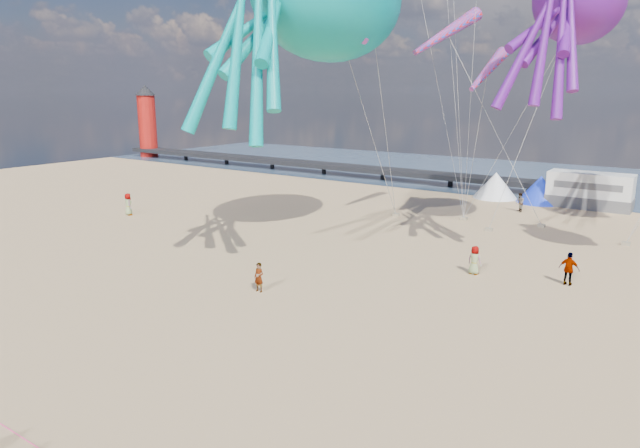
{
  "coord_description": "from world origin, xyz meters",
  "views": [
    {
      "loc": [
        14.38,
        -12.04,
        9.76
      ],
      "look_at": [
        1.84,
        6.0,
        4.59
      ],
      "focal_mm": 32.0,
      "sensor_mm": 36.0,
      "label": 1
    }
  ],
  "objects_px": {
    "beachgoer_0": "(474,260)",
    "sandbag_a": "(396,215)",
    "beachgoer_3": "(569,269)",
    "sandbag_c": "(626,244)",
    "sandbag_d": "(541,225)",
    "sandbag_b": "(489,230)",
    "beachgoer_6": "(128,204)",
    "sandbag_e": "(464,219)",
    "standing_person": "(259,277)",
    "tent_blue": "(540,189)",
    "windsock_left": "(373,26)",
    "kite_octopus_purple": "(579,0)",
    "windsock_right": "(488,70)",
    "beachgoer_1": "(520,203)",
    "lighthouse": "(147,126)",
    "motorhome_0": "(590,190)",
    "tent_white": "(496,185)",
    "windsock_mid": "(447,33)"
  },
  "relations": [
    {
      "from": "tent_blue",
      "to": "windsock_left",
      "type": "distance_m",
      "value": 24.46
    },
    {
      "from": "lighthouse",
      "to": "motorhome_0",
      "type": "distance_m",
      "value": 62.2
    },
    {
      "from": "beachgoer_3",
      "to": "sandbag_b",
      "type": "height_order",
      "value": "beachgoer_3"
    },
    {
      "from": "windsock_mid",
      "to": "beachgoer_3",
      "type": "bearing_deg",
      "value": -19.79
    },
    {
      "from": "beachgoer_1",
      "to": "beachgoer_6",
      "type": "distance_m",
      "value": 31.73
    },
    {
      "from": "sandbag_c",
      "to": "beachgoer_3",
      "type": "bearing_deg",
      "value": -97.54
    },
    {
      "from": "beachgoer_6",
      "to": "sandbag_c",
      "type": "xyz_separation_m",
      "value": [
        34.02,
        12.52,
        -0.77
      ]
    },
    {
      "from": "standing_person",
      "to": "windsock_right",
      "type": "xyz_separation_m",
      "value": [
        4.23,
        19.27,
        10.33
      ]
    },
    {
      "from": "beachgoer_0",
      "to": "windsock_right",
      "type": "bearing_deg",
      "value": -63.36
    },
    {
      "from": "sandbag_d",
      "to": "sandbag_e",
      "type": "bearing_deg",
      "value": -169.55
    },
    {
      "from": "sandbag_a",
      "to": "windsock_right",
      "type": "height_order",
      "value": "windsock_right"
    },
    {
      "from": "sandbag_a",
      "to": "sandbag_b",
      "type": "xyz_separation_m",
      "value": [
        7.74,
        -0.68,
        0.0
      ]
    },
    {
      "from": "motorhome_0",
      "to": "sandbag_b",
      "type": "relative_size",
      "value": 13.2
    },
    {
      "from": "beachgoer_3",
      "to": "sandbag_b",
      "type": "xyz_separation_m",
      "value": [
        -7.17,
        9.05,
        -0.76
      ]
    },
    {
      "from": "beachgoer_1",
      "to": "sandbag_a",
      "type": "bearing_deg",
      "value": -83.99
    },
    {
      "from": "beachgoer_0",
      "to": "sandbag_d",
      "type": "height_order",
      "value": "beachgoer_0"
    },
    {
      "from": "sandbag_a",
      "to": "sandbag_e",
      "type": "distance_m",
      "value": 5.25
    },
    {
      "from": "windsock_left",
      "to": "windsock_mid",
      "type": "height_order",
      "value": "windsock_mid"
    },
    {
      "from": "beachgoer_3",
      "to": "sandbag_d",
      "type": "xyz_separation_m",
      "value": [
        -4.43,
        12.48,
        -0.76
      ]
    },
    {
      "from": "beachgoer_0",
      "to": "sandbag_a",
      "type": "xyz_separation_m",
      "value": [
        -10.31,
        10.72,
        -0.68
      ]
    },
    {
      "from": "beachgoer_6",
      "to": "sandbag_e",
      "type": "distance_m",
      "value": 26.48
    },
    {
      "from": "windsock_mid",
      "to": "sandbag_a",
      "type": "bearing_deg",
      "value": 176.27
    },
    {
      "from": "sandbag_c",
      "to": "sandbag_e",
      "type": "distance_m",
      "value": 11.38
    },
    {
      "from": "tent_blue",
      "to": "beachgoer_3",
      "type": "relative_size",
      "value": 2.29
    },
    {
      "from": "beachgoer_1",
      "to": "windsock_right",
      "type": "bearing_deg",
      "value": -43.88
    },
    {
      "from": "beachgoer_6",
      "to": "sandbag_d",
      "type": "relative_size",
      "value": 3.52
    },
    {
      "from": "standing_person",
      "to": "tent_white",
      "type": "bearing_deg",
      "value": 86.98
    },
    {
      "from": "kite_octopus_purple",
      "to": "windsock_right",
      "type": "bearing_deg",
      "value": 170.6
    },
    {
      "from": "tent_blue",
      "to": "beachgoer_3",
      "type": "height_order",
      "value": "tent_blue"
    },
    {
      "from": "standing_person",
      "to": "sandbag_e",
      "type": "height_order",
      "value": "standing_person"
    },
    {
      "from": "lighthouse",
      "to": "sandbag_e",
      "type": "height_order",
      "value": "lighthouse"
    },
    {
      "from": "lighthouse",
      "to": "sandbag_c",
      "type": "xyz_separation_m",
      "value": [
        66.36,
        -15.64,
        -4.39
      ]
    },
    {
      "from": "tent_blue",
      "to": "beachgoer_6",
      "type": "distance_m",
      "value": 35.25
    },
    {
      "from": "motorhome_0",
      "to": "beachgoer_6",
      "type": "height_order",
      "value": "motorhome_0"
    },
    {
      "from": "beachgoer_6",
      "to": "sandbag_b",
      "type": "bearing_deg",
      "value": -132.55
    },
    {
      "from": "sandbag_b",
      "to": "lighthouse",
      "type": "bearing_deg",
      "value": 163.66
    },
    {
      "from": "tent_blue",
      "to": "beachgoer_0",
      "type": "distance_m",
      "value": 23.11
    },
    {
      "from": "sandbag_b",
      "to": "sandbag_e",
      "type": "relative_size",
      "value": 1.0
    },
    {
      "from": "tent_white",
      "to": "sandbag_e",
      "type": "bearing_deg",
      "value": -84.4
    },
    {
      "from": "tent_blue",
      "to": "sandbag_a",
      "type": "relative_size",
      "value": 8.0
    },
    {
      "from": "lighthouse",
      "to": "sandbag_a",
      "type": "xyz_separation_m",
      "value": [
        50.07,
        -16.26,
        -4.39
      ]
    },
    {
      "from": "tent_white",
      "to": "sandbag_d",
      "type": "height_order",
      "value": "tent_white"
    },
    {
      "from": "sandbag_e",
      "to": "windsock_left",
      "type": "height_order",
      "value": "windsock_left"
    },
    {
      "from": "beachgoer_0",
      "to": "sandbag_b",
      "type": "distance_m",
      "value": 10.38
    },
    {
      "from": "tent_white",
      "to": "kite_octopus_purple",
      "type": "bearing_deg",
      "value": -58.68
    },
    {
      "from": "lighthouse",
      "to": "beachgoer_1",
      "type": "xyz_separation_m",
      "value": [
        57.7,
        -9.09,
        -3.71
      ]
    },
    {
      "from": "sandbag_a",
      "to": "sandbag_c",
      "type": "distance_m",
      "value": 16.3
    },
    {
      "from": "beachgoer_3",
      "to": "sandbag_c",
      "type": "bearing_deg",
      "value": -92.51
    },
    {
      "from": "tent_blue",
      "to": "sandbag_a",
      "type": "bearing_deg",
      "value": -122.87
    },
    {
      "from": "sandbag_d",
      "to": "beachgoer_3",
      "type": "bearing_deg",
      "value": -70.44
    }
  ]
}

